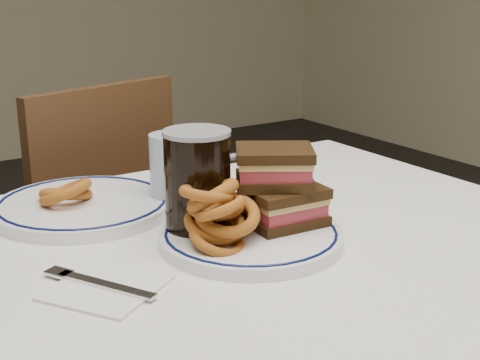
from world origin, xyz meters
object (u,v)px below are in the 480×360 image
main_plate (251,236)px  beer_mug (200,184)px  far_plate (83,205)px  chair_far (82,242)px  reuben_sandwich (279,186)px

main_plate → beer_mug: 0.11m
main_plate → far_plate: far_plate is taller
main_plate → beer_mug: beer_mug is taller
chair_far → reuben_sandwich: size_ratio=6.25×
reuben_sandwich → beer_mug: 0.12m
main_plate → far_plate: size_ratio=0.92×
reuben_sandwich → main_plate: bearing=-173.2°
reuben_sandwich → far_plate: bearing=129.6°
reuben_sandwich → far_plate: 0.34m
chair_far → main_plate: chair_far is taller
beer_mug → far_plate: bearing=117.5°
main_plate → beer_mug: bearing=130.6°
main_plate → reuben_sandwich: 0.09m
main_plate → chair_far: bearing=89.1°
main_plate → far_plate: bearing=120.8°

